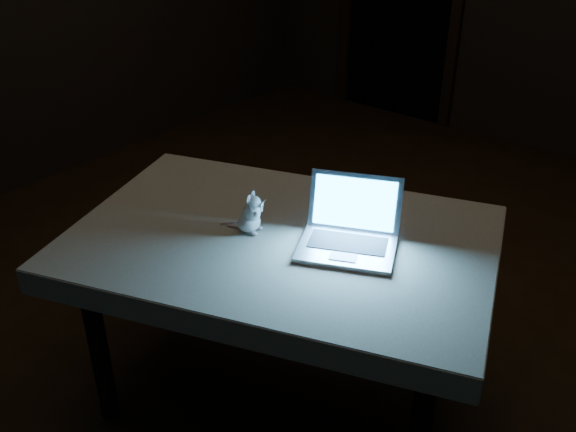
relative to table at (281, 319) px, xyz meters
The scene contains 5 objects.
floor 0.73m from the table, 112.44° to the left, with size 5.00×5.00×0.00m, color black.
table is the anchor object (origin of this frame).
tablecloth 0.33m from the table, 38.06° to the left, with size 1.46×0.97×0.09m, color beige, non-canonical shape.
laptop 0.54m from the table, 14.10° to the left, with size 0.32×0.28×0.22m, color #B0B0B4, non-canonical shape.
plush_mouse 0.46m from the table, 156.13° to the right, with size 0.11×0.11×0.15m, color silver, non-canonical shape.
Camera 1 is at (1.47, -2.06, 1.90)m, focal length 40.00 mm.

